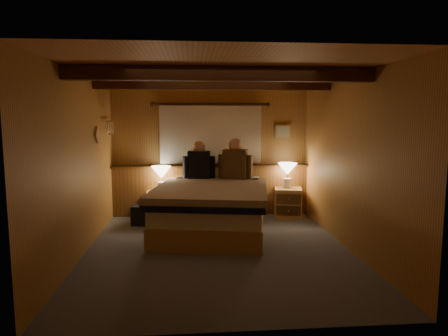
{
  "coord_description": "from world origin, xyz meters",
  "views": [
    {
      "loc": [
        -0.36,
        -5.28,
        1.82
      ],
      "look_at": [
        0.11,
        0.4,
        1.09
      ],
      "focal_mm": 32.0,
      "sensor_mm": 36.0,
      "label": 1
    }
  ],
  "objects": [
    {
      "name": "floor",
      "position": [
        0.0,
        0.0,
        0.0
      ],
      "size": [
        4.2,
        4.2,
        0.0
      ],
      "primitive_type": "plane",
      "color": "#4B4E59",
      "rests_on": "ground"
    },
    {
      "name": "ceiling",
      "position": [
        0.0,
        0.0,
        2.4
      ],
      "size": [
        4.2,
        4.2,
        0.0
      ],
      "primitive_type": "plane",
      "rotation": [
        3.14,
        0.0,
        0.0
      ],
      "color": "#D0894E",
      "rests_on": "wall_back"
    },
    {
      "name": "wall_back",
      "position": [
        0.0,
        2.1,
        1.2
      ],
      "size": [
        3.6,
        0.0,
        3.6
      ],
      "primitive_type": "plane",
      "rotation": [
        1.57,
        0.0,
        0.0
      ],
      "color": "#B58841",
      "rests_on": "floor"
    },
    {
      "name": "wall_left",
      "position": [
        -1.8,
        0.0,
        1.2
      ],
      "size": [
        0.0,
        4.2,
        4.2
      ],
      "primitive_type": "plane",
      "rotation": [
        1.57,
        0.0,
        1.57
      ],
      "color": "#B58841",
      "rests_on": "floor"
    },
    {
      "name": "wall_right",
      "position": [
        1.8,
        0.0,
        1.2
      ],
      "size": [
        0.0,
        4.2,
        4.2
      ],
      "primitive_type": "plane",
      "rotation": [
        1.57,
        0.0,
        -1.57
      ],
      "color": "#B58841",
      "rests_on": "floor"
    },
    {
      "name": "wall_front",
      "position": [
        0.0,
        -2.1,
        1.2
      ],
      "size": [
        3.6,
        0.0,
        3.6
      ],
      "primitive_type": "plane",
      "rotation": [
        -1.57,
        0.0,
        0.0
      ],
      "color": "#B58841",
      "rests_on": "floor"
    },
    {
      "name": "wainscot",
      "position": [
        0.0,
        2.04,
        0.49
      ],
      "size": [
        3.6,
        0.23,
        0.94
      ],
      "color": "brown",
      "rests_on": "wall_back"
    },
    {
      "name": "curtain_window",
      "position": [
        0.0,
        2.03,
        1.52
      ],
      "size": [
        2.18,
        0.09,
        1.11
      ],
      "color": "#492912",
      "rests_on": "wall_back"
    },
    {
      "name": "ceiling_beams",
      "position": [
        0.0,
        0.15,
        2.31
      ],
      "size": [
        3.6,
        1.65,
        0.16
      ],
      "color": "#492912",
      "rests_on": "ceiling"
    },
    {
      "name": "coat_rail",
      "position": [
        -1.72,
        1.58,
        1.67
      ],
      "size": [
        0.05,
        0.55,
        0.24
      ],
      "color": "silver",
      "rests_on": "wall_left"
    },
    {
      "name": "framed_print",
      "position": [
        1.35,
        2.08,
        1.55
      ],
      "size": [
        0.3,
        0.04,
        0.25
      ],
      "color": "#AD8056",
      "rests_on": "wall_back"
    },
    {
      "name": "bed",
      "position": [
        -0.04,
        0.89,
        0.39
      ],
      "size": [
        2.01,
        2.44,
        0.75
      ],
      "rotation": [
        0.0,
        0.0,
        -0.17
      ],
      "color": "tan",
      "rests_on": "floor"
    },
    {
      "name": "nightstand_left",
      "position": [
        -0.93,
        1.77,
        0.25
      ],
      "size": [
        0.48,
        0.43,
        0.5
      ],
      "rotation": [
        0.0,
        0.0,
        0.07
      ],
      "color": "tan",
      "rests_on": "floor"
    },
    {
      "name": "nightstand_right",
      "position": [
        1.4,
        1.76,
        0.27
      ],
      "size": [
        0.56,
        0.52,
        0.53
      ],
      "rotation": [
        0.0,
        0.0,
        -0.21
      ],
      "color": "tan",
      "rests_on": "floor"
    },
    {
      "name": "lamp_left",
      "position": [
        -0.9,
        1.81,
        0.82
      ],
      "size": [
        0.35,
        0.35,
        0.46
      ],
      "color": "white",
      "rests_on": "nightstand_left"
    },
    {
      "name": "lamp_right",
      "position": [
        1.39,
        1.8,
        0.85
      ],
      "size": [
        0.35,
        0.35,
        0.46
      ],
      "color": "white",
      "rests_on": "nightstand_right"
    },
    {
      "name": "person_left",
      "position": [
        -0.22,
        1.71,
        1.02
      ],
      "size": [
        0.57,
        0.25,
        0.69
      ],
      "rotation": [
        0.0,
        0.0,
        -0.07
      ],
      "color": "black",
      "rests_on": "bed"
    },
    {
      "name": "person_right",
      "position": [
        0.41,
        1.62,
        1.04
      ],
      "size": [
        0.58,
        0.35,
        0.74
      ],
      "rotation": [
        0.0,
        0.0,
        -0.31
      ],
      "color": "#4B341E",
      "rests_on": "bed"
    },
    {
      "name": "duffel_bag",
      "position": [
        -1.1,
        1.45,
        0.17
      ],
      "size": [
        0.58,
        0.39,
        0.39
      ],
      "rotation": [
        0.0,
        0.0,
        -0.12
      ],
      "color": "black",
      "rests_on": "floor"
    }
  ]
}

